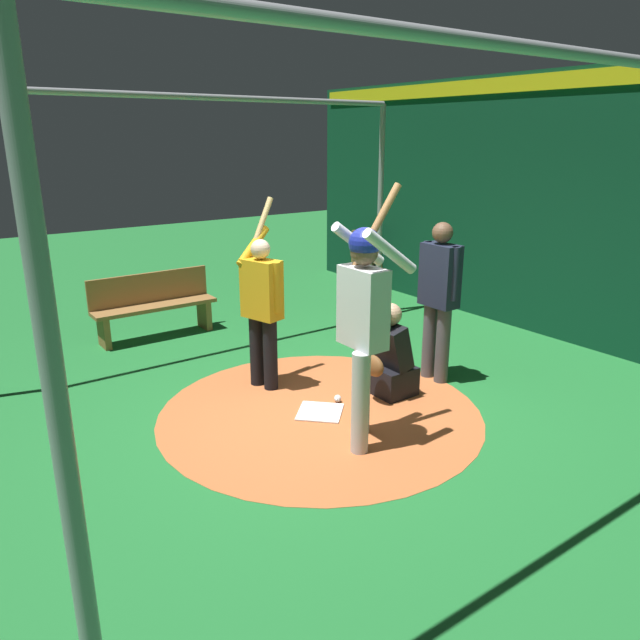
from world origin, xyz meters
name	(u,v)px	position (x,y,z in m)	size (l,w,h in m)	color
ground_plane	(320,413)	(0.00, 0.00, 0.00)	(26.27, 26.27, 0.00)	#1E6B2D
dirt_circle	(320,413)	(0.00, 0.00, 0.00)	(3.13, 3.13, 0.01)	#B76033
home_plate	(320,412)	(0.00, 0.00, 0.01)	(0.42, 0.42, 0.01)	white
batter	(364,315)	(0.02, 0.66, 1.17)	(0.68, 0.49, 2.22)	#BCBCC0
catcher	(390,359)	(-0.84, 0.07, 0.39)	(0.58, 0.40, 0.99)	black
umpire	(439,293)	(-1.53, 0.03, 0.98)	(0.22, 0.49, 1.74)	#4C4C51
visitor	(262,304)	(0.10, -0.89, 0.92)	(0.54, 0.58, 1.98)	black
back_wall	(575,209)	(-3.94, 0.00, 1.70)	(0.23, 10.27, 3.38)	#0C3D26
cage_frame	(320,192)	(0.00, 0.00, 2.12)	(5.56, 4.73, 3.04)	gray
bat_rack	(374,260)	(-3.69, -3.54, 0.49)	(0.94, 0.21, 1.05)	olive
bench	(154,304)	(0.44, -3.19, 0.44)	(1.62, 0.36, 0.85)	olive
baseball_0	(338,398)	(-0.29, -0.09, 0.04)	(0.07, 0.07, 0.07)	white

